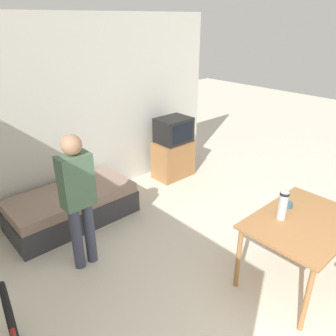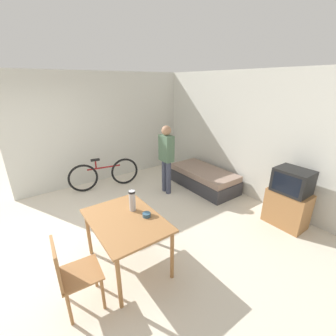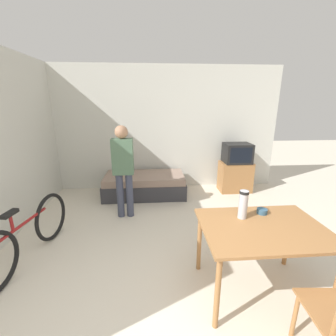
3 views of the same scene
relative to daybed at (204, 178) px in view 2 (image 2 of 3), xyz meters
The scene contains 11 objects.
ground_plane 3.41m from the daybed, 84.88° to the right, with size 20.00×20.00×0.00m, color beige.
wall_back 1.28m from the daybed, 60.02° to the left, with size 5.44×0.06×2.70m.
wall_left 2.67m from the daybed, 143.37° to the right, with size 0.06×4.88×2.70m.
daybed is the anchor object (origin of this frame).
tv 2.04m from the daybed, ahead, with size 0.68×0.45×1.08m.
dining_table 2.97m from the daybed, 65.19° to the right, with size 1.20×0.86×0.77m.
wooden_chair 3.77m from the daybed, 66.90° to the right, with size 0.47×0.47×0.94m.
bicycle 2.43m from the daybed, 124.98° to the right, with size 0.34×1.66×0.77m.
person_standing 1.18m from the daybed, 109.03° to the right, with size 0.34×0.21×1.58m.
thermos_flask 2.80m from the daybed, 66.33° to the right, with size 0.09×0.09×0.30m.
mate_bowl 2.82m from the daybed, 60.88° to the right, with size 0.11×0.11×0.05m.
Camera 2 is at (3.30, -0.30, 2.47)m, focal length 24.00 mm.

